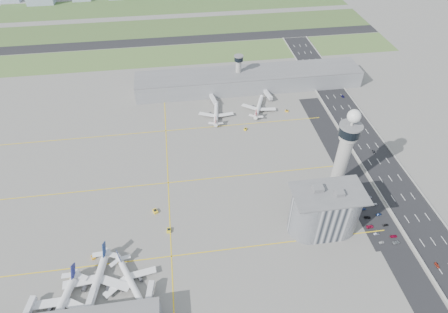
{
  "coord_description": "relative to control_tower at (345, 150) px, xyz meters",
  "views": [
    {
      "loc": [
        -27.64,
        -156.75,
        185.32
      ],
      "look_at": [
        0.0,
        35.0,
        15.0
      ],
      "focal_mm": 30.0,
      "sensor_mm": 36.0,
      "label": 1
    }
  ],
  "objects": [
    {
      "name": "ground",
      "position": [
        -72.0,
        -8.0,
        -35.04
      ],
      "size": [
        1000.0,
        1000.0,
        0.0
      ],
      "primitive_type": "plane",
      "color": "gray"
    },
    {
      "name": "grass_strip_0",
      "position": [
        -92.0,
        217.0,
        -35.0
      ],
      "size": [
        480.0,
        50.0,
        0.08
      ],
      "primitive_type": "cube",
      "color": "#4B6D33",
      "rests_on": "ground"
    },
    {
      "name": "grass_strip_1",
      "position": [
        -92.0,
        292.0,
        -35.0
      ],
      "size": [
        480.0,
        60.0,
        0.08
      ],
      "primitive_type": "cube",
      "color": "#3F592A",
      "rests_on": "ground"
    },
    {
      "name": "grass_strip_2",
      "position": [
        -92.0,
        372.0,
        -35.0
      ],
      "size": [
        480.0,
        70.0,
        0.08
      ],
      "primitive_type": "cube",
      "color": "#3F5D2C",
      "rests_on": "ground"
    },
    {
      "name": "runway",
      "position": [
        -92.0,
        254.0,
        -34.98
      ],
      "size": [
        480.0,
        22.0,
        0.1
      ],
      "primitive_type": "cube",
      "color": "black",
      "rests_on": "ground"
    },
    {
      "name": "highway",
      "position": [
        43.0,
        -8.0,
        -34.99
      ],
      "size": [
        28.0,
        500.0,
        0.1
      ],
      "primitive_type": "cube",
      "color": "black",
      "rests_on": "ground"
    },
    {
      "name": "barrier_left",
      "position": [
        29.0,
        -8.0,
        -34.44
      ],
      "size": [
        0.6,
        500.0,
        1.2
      ],
      "primitive_type": "cube",
      "color": "#9E9E99",
      "rests_on": "ground"
    },
    {
      "name": "barrier_right",
      "position": [
        57.0,
        -8.0,
        -34.44
      ],
      "size": [
        0.6,
        500.0,
        1.2
      ],
      "primitive_type": "cube",
      "color": "#9E9E99",
      "rests_on": "ground"
    },
    {
      "name": "landside_road",
      "position": [
        18.0,
        -18.0,
        -35.0
      ],
      "size": [
        18.0,
        260.0,
        0.08
      ],
      "primitive_type": "cube",
      "color": "black",
      "rests_on": "ground"
    },
    {
      "name": "parking_lot",
      "position": [
        16.0,
        -30.0,
        -34.99
      ],
      "size": [
        20.0,
        44.0,
        0.1
      ],
      "primitive_type": "cube",
      "color": "black",
      "rests_on": "ground"
    },
    {
      "name": "taxiway_line_h_0",
      "position": [
        -112.0,
        -38.0,
        -35.04
      ],
      "size": [
        260.0,
        0.6,
        0.01
      ],
      "primitive_type": "cube",
      "color": "yellow",
      "rests_on": "ground"
    },
    {
      "name": "taxiway_line_h_1",
      "position": [
        -112.0,
        22.0,
        -35.04
      ],
      "size": [
        260.0,
        0.6,
        0.01
      ],
      "primitive_type": "cube",
      "color": "yellow",
      "rests_on": "ground"
    },
    {
      "name": "taxiway_line_h_2",
      "position": [
        -112.0,
        82.0,
        -35.04
      ],
      "size": [
        260.0,
        0.6,
        0.01
      ],
      "primitive_type": "cube",
      "color": "yellow",
      "rests_on": "ground"
    },
    {
      "name": "taxiway_line_v",
      "position": [
        -112.0,
        22.0,
        -35.04
      ],
      "size": [
        0.6,
        260.0,
        0.01
      ],
      "primitive_type": "cube",
      "color": "yellow",
      "rests_on": "ground"
    },
    {
      "name": "control_tower",
      "position": [
        0.0,
        0.0,
        0.0
      ],
      "size": [
        14.0,
        14.0,
        64.5
      ],
      "color": "#ADAAA5",
      "rests_on": "ground"
    },
    {
      "name": "secondary_tower",
      "position": [
        -42.0,
        142.0,
        -16.24
      ],
      "size": [
        8.6,
        8.6,
        31.9
      ],
      "color": "#ADAAA5",
      "rests_on": "ground"
    },
    {
      "name": "admin_building",
      "position": [
        -20.01,
        -30.0,
        -19.74
      ],
      "size": [
        42.0,
        24.0,
        33.5
      ],
      "color": "#B2B2B7",
      "rests_on": "ground"
    },
    {
      "name": "terminal_pier",
      "position": [
        -32.0,
        140.0,
        -27.14
      ],
      "size": [
        210.0,
        32.0,
        15.8
      ],
      "color": "gray",
      "rests_on": "ground"
    },
    {
      "name": "airplane_near_a",
      "position": [
        -168.4,
        -63.07,
        -29.12
      ],
      "size": [
        45.43,
        49.98,
        11.84
      ],
      "primitive_type": null,
      "rotation": [
        0.0,
        0.0,
        -1.82
      ],
      "color": "white",
      "rests_on": "ground"
    },
    {
      "name": "airplane_near_b",
      "position": [
        -152.02,
        -52.42,
        -28.94
      ],
      "size": [
        44.21,
        49.47,
        12.19
      ],
      "primitive_type": null,
      "rotation": [
        0.0,
        0.0,
        -1.75
      ],
      "color": "white",
      "rests_on": "ground"
    },
    {
      "name": "airplane_near_c",
      "position": [
        -134.14,
        -52.37,
        -30.05
      ],
      "size": [
        42.42,
        45.04,
        9.98
      ],
      "primitive_type": null,
      "rotation": [
        0.0,
        0.0,
        -1.14
      ],
      "color": "white",
      "rests_on": "ground"
    },
    {
      "name": "airplane_far_a",
      "position": [
        -68.69,
        97.21,
        -30.09
      ],
      "size": [
        34.88,
        39.35,
        9.89
      ],
      "primitive_type": null,
      "rotation": [
        0.0,
        0.0,
        1.42
      ],
      "color": "white",
      "rests_on": "ground"
    },
    {
      "name": "airplane_far_b",
      "position": [
        -30.56,
        101.67,
        -30.02
      ],
      "size": [
        41.34,
        44.41,
        10.03
      ],
      "primitive_type": null,
      "rotation": [
        0.0,
        0.0,
        1.2
      ],
      "color": "white",
      "rests_on": "ground"
    },
    {
      "name": "jet_bridge_near_2",
      "position": [
        -125.0,
        -69.0,
        -32.19
      ],
      "size": [
        5.39,
        14.31,
        5.7
      ],
      "primitive_type": null,
      "rotation": [
        0.0,
        0.0,
        1.4
      ],
      "color": "silver",
      "rests_on": "ground"
    },
    {
      "name": "jet_bridge_far_0",
      "position": [
        -70.0,
        124.0,
        -32.19
      ],
      "size": [
        5.39,
        14.31,
        5.7
      ],
      "primitive_type": null,
      "rotation": [
        0.0,
        0.0,
        -1.4
      ],
      "color": "silver",
      "rests_on": "ground"
    },
    {
      "name": "jet_bridge_far_1",
      "position": [
        -20.0,
        124.0,
        -32.19
      ],
      "size": [
        5.39,
        14.31,
        5.7
      ],
      "primitive_type": null,
      "rotation": [
        0.0,
        0.0,
        -1.4
      ],
      "color": "silver",
      "rests_on": "ground"
    },
    {
      "name": "tug_0",
      "position": [
        -167.5,
        -42.88,
        -34.16
      ],
      "size": [
        3.64,
        3.55,
        1.76
      ],
      "primitive_type": null,
      "rotation": [
        0.0,
        0.0,
        0.85
      ],
      "color": "yellow",
      "rests_on": "ground"
    },
    {
      "name": "tug_1",
      "position": [
        -156.34,
        -32.77,
        -34.2
      ],
      "size": [
        3.02,
        3.47,
        1.68
      ],
      "primitive_type": null,
      "rotation": [
        0.0,
        0.0,
        -2.71
      ],
      "color": "#FEA518",
      "rests_on": "ground"
    },
    {
      "name": "tug_2",
      "position": [
        -112.82,
        -19.8,
        -34.03
      ],
      "size": [
        2.76,
        3.73,
        2.03
      ],
      "primitive_type": null,
      "rotation": [
        0.0,
        0.0,
        3.03
      ],
      "color": "yellow",
      "rests_on": "ground"
    },
    {
      "name": "tug_3",
      "position": [
        -120.98,
        -3.44,
        -33.98
      ],
      "size": [
        3.8,
        4.38,
        2.13
      ],
      "primitive_type": null,
      "rotation": [
        0.0,
        0.0,
        -2.72
      ],
      "color": "yellow",
      "rests_on": "ground"
    },
    {
      "name": "tug_4",
      "position": [
        -47.52,
        74.21,
        -34.24
      ],
      "size": [
        3.13,
        3.36,
        1.61
      ],
      "primitive_type": null,
      "rotation": [
        0.0,
        0.0,
        -0.6
      ],
      "color": "yellow",
      "rests_on": "ground"
    },
    {
      "name": "tug_5",
      "position": [
        -7.16,
        94.85,
        -34.2
      ],
      "size": [
        3.31,
        2.69,
        1.68
      ],
      "primitive_type": null,
      "rotation": [
        0.0,
        0.0,
        -1.84
      ],
      "color": "gold",
      "rests_on": "ground"
    },
    {
      "name": "car_lot_0",
      "position": [
        12.04,
        -46.51,
        -34.49
      ],
      "size": [
        3.32,
        1.53,
        1.1
      ],
      "primitive_type": "imported",
      "rotation": [
        0.0,
        0.0,
        1.64
      ],
      "color": "silver",
      "rests_on": "ground"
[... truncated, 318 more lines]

